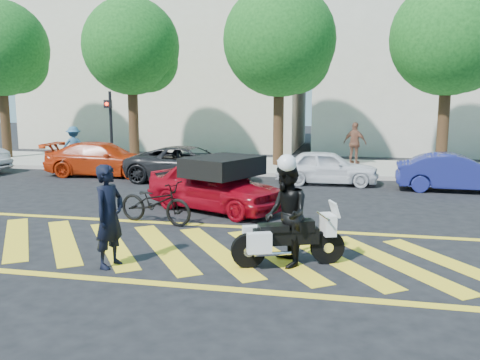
% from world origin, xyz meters
% --- Properties ---
extents(ground, '(90.00, 90.00, 0.00)m').
position_xyz_m(ground, '(0.00, 0.00, 0.00)').
color(ground, black).
rests_on(ground, ground).
extents(sidewalk, '(60.00, 5.00, 0.15)m').
position_xyz_m(sidewalk, '(0.00, 12.00, 0.07)').
color(sidewalk, '#9E998E').
rests_on(sidewalk, ground).
extents(crosswalk, '(12.33, 4.00, 0.01)m').
position_xyz_m(crosswalk, '(-0.04, 0.00, 0.00)').
color(crosswalk, yellow).
rests_on(crosswalk, ground).
extents(building_left, '(16.00, 8.00, 10.00)m').
position_xyz_m(building_left, '(-8.00, 21.00, 5.00)').
color(building_left, beige).
rests_on(building_left, ground).
extents(building_right, '(16.00, 8.00, 11.00)m').
position_xyz_m(building_right, '(9.00, 21.00, 5.50)').
color(building_right, beige).
rests_on(building_right, ground).
extents(tree_far_left, '(4.40, 4.40, 7.41)m').
position_xyz_m(tree_far_left, '(-12.87, 12.06, 5.05)').
color(tree_far_left, black).
rests_on(tree_far_left, ground).
extents(tree_left, '(4.20, 4.20, 7.26)m').
position_xyz_m(tree_left, '(-6.37, 12.06, 4.99)').
color(tree_left, black).
rests_on(tree_left, ground).
extents(tree_center, '(4.60, 4.60, 7.56)m').
position_xyz_m(tree_center, '(0.13, 12.06, 5.10)').
color(tree_center, black).
rests_on(tree_center, ground).
extents(tree_right, '(4.40, 4.40, 7.41)m').
position_xyz_m(tree_right, '(6.63, 12.06, 5.05)').
color(tree_right, black).
rests_on(tree_right, ground).
extents(signal_pole, '(0.28, 0.43, 3.20)m').
position_xyz_m(signal_pole, '(-6.50, 9.74, 1.92)').
color(signal_pole, black).
rests_on(signal_pole, ground).
extents(officer_bike, '(0.57, 0.74, 1.81)m').
position_xyz_m(officer_bike, '(-1.10, -1.27, 0.91)').
color(officer_bike, black).
rests_on(officer_bike, ground).
extents(bicycle, '(2.04, 1.10, 1.02)m').
position_xyz_m(bicycle, '(-1.48, 1.82, 0.51)').
color(bicycle, black).
rests_on(bicycle, ground).
extents(police_motorcycle, '(1.95, 1.06, 0.90)m').
position_xyz_m(police_motorcycle, '(1.92, -0.57, 0.49)').
color(police_motorcycle, black).
rests_on(police_motorcycle, ground).
extents(officer_moto, '(0.97, 1.08, 1.83)m').
position_xyz_m(officer_moto, '(1.90, -0.56, 0.91)').
color(officer_moto, black).
rests_on(officer_moto, ground).
extents(red_convertible, '(4.15, 3.03, 1.31)m').
position_xyz_m(red_convertible, '(-0.48, 3.50, 0.66)').
color(red_convertible, maroon).
rests_on(red_convertible, ground).
extents(parked_left, '(4.50, 2.06, 1.27)m').
position_xyz_m(parked_left, '(-6.20, 8.43, 0.64)').
color(parked_left, '#B92C0B').
rests_on(parked_left, ground).
extents(parked_mid_left, '(4.57, 2.19, 1.26)m').
position_xyz_m(parked_mid_left, '(-2.53, 7.80, 0.63)').
color(parked_mid_left, black).
rests_on(parked_mid_left, ground).
extents(parked_mid_right, '(3.49, 1.49, 1.18)m').
position_xyz_m(parked_mid_right, '(2.21, 8.30, 0.59)').
color(parked_mid_right, silver).
rests_on(parked_mid_right, ground).
extents(parked_right, '(3.67, 1.40, 1.19)m').
position_xyz_m(parked_right, '(6.26, 7.80, 0.60)').
color(parked_right, navy).
rests_on(parked_right, ground).
extents(pedestrian_left, '(1.20, 1.02, 1.62)m').
position_xyz_m(pedestrian_left, '(-8.32, 10.00, 0.96)').
color(pedestrian_left, '#2C587A').
rests_on(pedestrian_left, sidewalk).
extents(pedestrian_right, '(1.12, 0.84, 1.77)m').
position_xyz_m(pedestrian_right, '(3.17, 12.95, 1.04)').
color(pedestrian_right, brown).
rests_on(pedestrian_right, sidewalk).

